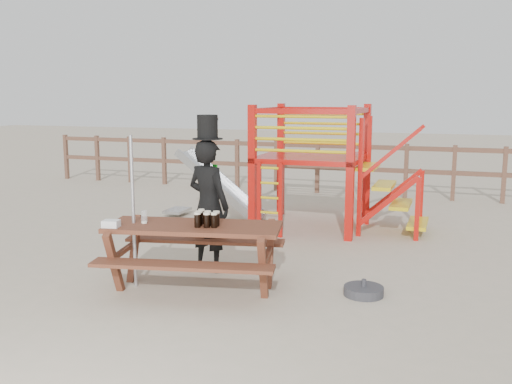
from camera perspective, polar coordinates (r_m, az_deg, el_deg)
ground at (r=6.76m, az=-3.63°, el=-9.75°), size 60.00×60.00×0.00m
back_fence at (r=13.20m, az=8.29°, el=2.95°), size 15.09×0.09×1.20m
playground_fort at (r=9.81m, az=5.17°, el=2.73°), size 4.71×1.84×2.10m
picnic_table at (r=6.68m, az=-6.20°, el=-5.66°), size 2.22×1.74×0.77m
man_with_hat at (r=7.32m, az=-4.77°, el=-0.98°), size 0.71×0.57×2.01m
metal_pole at (r=6.79m, az=-12.17°, el=-2.00°), size 0.04×0.04×1.80m
parasol_base at (r=6.67m, az=10.72°, el=-9.69°), size 0.45×0.45×0.19m
paper_bag at (r=6.65m, az=-14.29°, el=-3.09°), size 0.20×0.17×0.08m
stout_pints at (r=6.51m, az=-5.01°, el=-2.68°), size 0.29×0.26×0.17m
empty_glasses at (r=6.77m, az=-11.12°, el=-2.51°), size 0.07×0.07×0.15m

